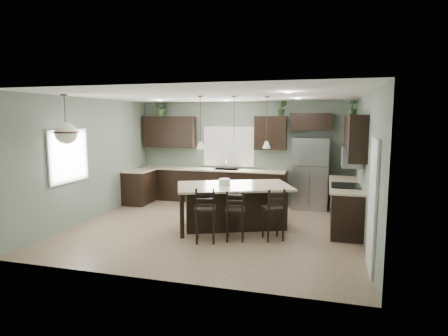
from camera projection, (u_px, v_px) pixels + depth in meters
ground at (215, 228)px, 8.06m from camera, size 6.00×6.00×0.00m
pantry_door at (373, 206)px, 5.65m from camera, size 0.04×0.82×2.04m
window_back at (229, 146)px, 10.57m from camera, size 1.35×0.02×1.00m
window_left at (68, 156)px, 7.88m from camera, size 0.02×1.10×1.00m
left_return_cabs at (139, 187)px, 10.34m from camera, size 0.60×0.90×0.90m
left_return_countertop at (139, 170)px, 10.27m from camera, size 0.66×0.96×0.04m
back_lower_cabs at (211, 186)px, 10.56m from camera, size 4.20×0.60×0.90m
back_countertop at (211, 169)px, 10.48m from camera, size 4.20×0.66×0.04m
sink_inset at (226, 169)px, 10.36m from camera, size 0.70×0.45×0.01m
faucet at (226, 164)px, 10.31m from camera, size 0.02×0.02×0.28m
back_upper_left at (169, 132)px, 10.84m from camera, size 1.55×0.34×0.90m
back_upper_right at (271, 133)px, 10.05m from camera, size 0.85×0.34×0.90m
fridge_header at (311, 122)px, 9.74m from camera, size 1.05×0.34×0.45m
right_lower_cabs at (345, 206)px, 8.12m from camera, size 0.60×2.35×0.90m
right_countertop at (345, 185)px, 8.06m from camera, size 0.66×2.35×0.04m
cooktop at (346, 186)px, 7.80m from camera, size 0.58×0.75×0.02m
wall_oven_front at (331, 208)px, 7.94m from camera, size 0.01×0.72×0.60m
right_upper_cabs at (355, 137)px, 7.89m from camera, size 0.34×2.35×0.90m
microwave at (352, 157)px, 7.69m from camera, size 0.40×0.75×0.40m
refrigerator at (310, 173)px, 9.71m from camera, size 0.90×0.74×1.85m
kitchen_island at (234, 206)px, 8.02m from camera, size 2.70×2.15×0.92m
serving_dish at (224, 182)px, 7.93m from camera, size 0.24×0.24×0.14m
bar_stool_left at (205, 215)px, 7.05m from camera, size 0.50×0.50×1.07m
bar_stool_center at (235, 215)px, 7.15m from camera, size 0.44×0.44×1.00m
bar_stool_right at (273, 214)px, 7.19m from camera, size 0.52×0.52×1.02m
pendant_left at (200, 123)px, 7.71m from camera, size 0.17×0.17×1.10m
pendant_center at (234, 123)px, 7.79m from camera, size 0.17×0.17×1.10m
pendant_right at (267, 123)px, 7.88m from camera, size 0.17×0.17×1.10m
chandelier at (65, 119)px, 7.19m from camera, size 0.46×0.46×0.96m
plant_back_left at (162, 108)px, 10.77m from camera, size 0.53×0.50×0.47m
plant_back_right at (282, 108)px, 9.86m from camera, size 0.25×0.21×0.42m
plant_right_wall at (352, 108)px, 8.46m from camera, size 0.23×0.23×0.35m
room_shell at (214, 149)px, 7.83m from camera, size 6.00×6.00×6.00m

